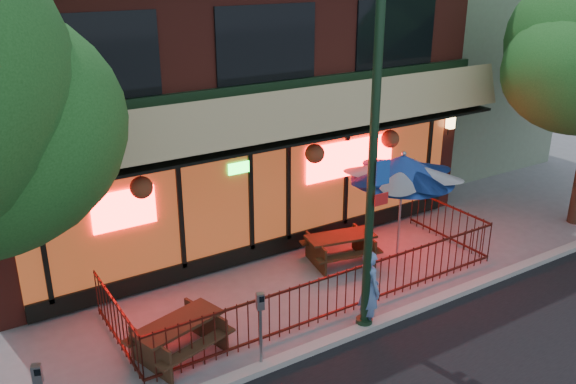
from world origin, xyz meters
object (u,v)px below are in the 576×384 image
(picnic_table_left, at_px, (179,333))
(pedestrian, at_px, (369,289))
(patio_umbrella, at_px, (403,168))
(picnic_table_right, at_px, (340,244))
(street_light, at_px, (372,174))
(parking_meter_near, at_px, (260,318))

(picnic_table_left, bearing_deg, pedestrian, -16.82)
(patio_umbrella, relative_size, pedestrian, 1.69)
(picnic_table_left, relative_size, pedestrian, 1.19)
(picnic_table_right, bearing_deg, pedestrian, -115.13)
(street_light, xyz_separation_m, pedestrian, (0.13, 0.05, -2.36))
(street_light, height_order, picnic_table_right, street_light)
(picnic_table_left, height_order, patio_umbrella, patio_umbrella)
(picnic_table_left, relative_size, picnic_table_right, 1.04)
(picnic_table_left, height_order, picnic_table_right, picnic_table_left)
(picnic_table_left, bearing_deg, street_light, -18.24)
(street_light, relative_size, parking_meter_near, 4.74)
(street_light, distance_m, pedestrian, 2.36)
(picnic_table_left, bearing_deg, patio_umbrella, 7.34)
(picnic_table_left, relative_size, parking_meter_near, 1.27)
(pedestrian, bearing_deg, patio_umbrella, -44.60)
(street_light, relative_size, patio_umbrella, 2.63)
(picnic_table_left, xyz_separation_m, pedestrian, (3.47, -1.05, 0.34))
(pedestrian, distance_m, parking_meter_near, 2.43)
(pedestrian, bearing_deg, picnic_table_right, -17.03)
(street_light, height_order, patio_umbrella, street_light)
(picnic_table_left, bearing_deg, parking_meter_near, -46.26)
(street_light, distance_m, parking_meter_near, 3.14)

